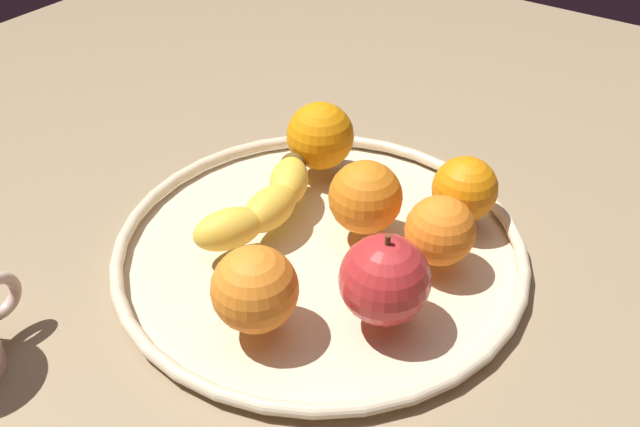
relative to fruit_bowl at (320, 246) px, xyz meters
The scene contains 9 objects.
ground_plane 2.92cm from the fruit_bowl, ahead, with size 147.32×147.32×4.00cm, color #957E5C.
fruit_bowl is the anchor object (origin of this frame).
banana 6.63cm from the fruit_bowl, 95.02° to the left, with size 17.06×6.55×3.76cm.
apple 11.58cm from the fruit_bowl, 116.34° to the right, with size 7.35×7.35×8.15cm.
orange_back_right 6.29cm from the fruit_bowl, 30.65° to the right, with size 6.88×6.88×6.88cm, color orange.
orange_back_left 12.22cm from the fruit_bowl, behind, with size 6.97×6.97×6.97cm, color orange.
orange_front_left 11.47cm from the fruit_bowl, 68.62° to the right, with size 6.23×6.23×6.23cm, color orange.
orange_front_right 14.68cm from the fruit_bowl, 39.92° to the right, with size 6.22×6.22×6.22cm, color orange.
orange_center 13.27cm from the fruit_bowl, 35.02° to the left, with size 7.08×7.08×7.08cm, color orange.
Camera 1 is at (-39.56, -27.84, 42.31)cm, focal length 38.20 mm.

